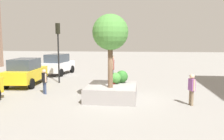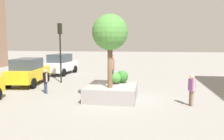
{
  "view_description": "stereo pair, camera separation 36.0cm",
  "coord_description": "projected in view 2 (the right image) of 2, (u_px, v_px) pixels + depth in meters",
  "views": [
    {
      "loc": [
        -13.38,
        -1.45,
        3.43
      ],
      "look_at": [
        0.23,
        0.24,
        1.71
      ],
      "focal_mm": 37.52,
      "sensor_mm": 36.0,
      "label": 1
    },
    {
      "loc": [
        -13.33,
        -1.81,
        3.43
      ],
      "look_at": [
        0.23,
        0.24,
        1.71
      ],
      "focal_mm": 37.52,
      "sensor_mm": 36.0,
      "label": 2
    }
  ],
  "objects": [
    {
      "name": "boxwood_shrub",
      "position": [
        122.0,
        77.0,
        14.68
      ],
      "size": [
        0.77,
        0.77,
        0.77
      ],
      "primitive_type": "sphere",
      "color": "#2D6628",
      "rests_on": "planter_ledge"
    },
    {
      "name": "hedge_clump",
      "position": [
        116.0,
        78.0,
        14.29
      ],
      "size": [
        0.69,
        0.69,
        0.69
      ],
      "primitive_type": "sphere",
      "color": "#3D7A33",
      "rests_on": "planter_ledge"
    },
    {
      "name": "skateboarder",
      "position": [
        112.0,
        67.0,
        14.34
      ],
      "size": [
        0.55,
        0.32,
        1.67
      ],
      "color": "navy",
      "rests_on": "skateboard"
    },
    {
      "name": "planter_ledge",
      "position": [
        112.0,
        92.0,
        13.98
      ],
      "size": [
        3.31,
        2.89,
        0.81
      ],
      "primitive_type": "cube",
      "color": "gray",
      "rests_on": "ground"
    },
    {
      "name": "skateboard",
      "position": [
        112.0,
        82.0,
        14.46
      ],
      "size": [
        0.79,
        0.59,
        0.07
      ],
      "color": "#A51E1E",
      "rests_on": "planter_ledge"
    },
    {
      "name": "police_car",
      "position": [
        61.0,
        64.0,
        24.05
      ],
      "size": [
        4.63,
        2.42,
        2.08
      ],
      "color": "white",
      "rests_on": "ground"
    },
    {
      "name": "passerby_with_bag",
      "position": [
        45.0,
        79.0,
        15.21
      ],
      "size": [
        0.43,
        0.44,
        1.61
      ],
      "color": "navy",
      "rests_on": "ground"
    },
    {
      "name": "traffic_light_corner",
      "position": [
        60.0,
        43.0,
        18.88
      ],
      "size": [
        0.35,
        0.37,
        4.82
      ],
      "color": "black",
      "rests_on": "ground"
    },
    {
      "name": "plaza_tree",
      "position": [
        110.0,
        33.0,
        12.83
      ],
      "size": [
        1.98,
        1.98,
        4.08
      ],
      "color": "brown",
      "rests_on": "planter_ledge"
    },
    {
      "name": "bystander_watching",
      "position": [
        192.0,
        88.0,
        12.3
      ],
      "size": [
        0.55,
        0.32,
        1.69
      ],
      "color": "#847056",
      "rests_on": "ground"
    },
    {
      "name": "ground_plane",
      "position": [
        115.0,
        99.0,
        13.77
      ],
      "size": [
        120.0,
        120.0,
        0.0
      ],
      "primitive_type": "plane",
      "color": "gray"
    },
    {
      "name": "taxi_cab",
      "position": [
        28.0,
        71.0,
        18.18
      ],
      "size": [
        4.61,
        2.39,
        2.08
      ],
      "color": "gold",
      "rests_on": "ground"
    }
  ]
}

